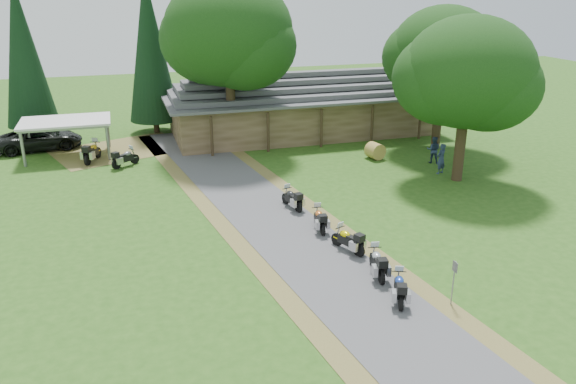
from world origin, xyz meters
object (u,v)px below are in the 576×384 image
object	(u,v)px
hay_bale	(375,151)
motorcycle_row_d	(320,218)
car_dark_suv	(40,134)
motorcycle_carport_b	(125,157)
lodge	(302,102)
motorcycle_carport_a	(92,151)
motorcycle_row_e	(292,198)
carport	(68,138)
motorcycle_row_c	(348,239)
motorcycle_row_b	(377,262)
motorcycle_row_a	(400,286)

from	to	relation	value
hay_bale	motorcycle_row_d	bearing A→B (deg)	-127.52
car_dark_suv	motorcycle_carport_b	bearing A→B (deg)	-144.52
lodge	car_dark_suv	distance (m)	19.54
lodge	motorcycle_carport_a	size ratio (longest dim) A/B	10.01
motorcycle_row_e	motorcycle_carport_a	size ratio (longest dim) A/B	0.82
carport	motorcycle_row_c	xyz separation A→B (m)	(12.69, -19.26, -0.67)
car_dark_suv	carport	bearing A→B (deg)	-147.71
motorcycle_row_d	lodge	bearing A→B (deg)	-8.74
lodge	motorcycle_row_c	size ratio (longest dim) A/B	12.11
lodge	carport	distance (m)	17.57
lodge	motorcycle_row_e	world-z (taller)	lodge
car_dark_suv	motorcycle_row_d	size ratio (longest dim) A/B	3.53
motorcycle_row_e	motorcycle_row_b	bearing A→B (deg)	175.67
car_dark_suv	motorcycle_row_d	world-z (taller)	car_dark_suv
motorcycle_carport_b	carport	bearing A→B (deg)	100.18
motorcycle_row_e	motorcycle_carport_b	xyz separation A→B (m)	(-8.20, 10.11, 0.04)
motorcycle_row_a	motorcycle_carport_b	xyz separation A→B (m)	(-9.29, 20.12, 0.05)
motorcycle_row_e	motorcycle_row_d	bearing A→B (deg)	176.06
carport	motorcycle_row_d	bearing A→B (deg)	-53.58
car_dark_suv	motorcycle_row_c	bearing A→B (deg)	-154.10
motorcycle_carport_a	motorcycle_row_e	bearing A→B (deg)	-117.08
lodge	motorcycle_row_a	size ratio (longest dim) A/B	12.43
motorcycle_row_e	motorcycle_carport_b	distance (m)	13.02
motorcycle_row_e	motorcycle_row_c	bearing A→B (deg)	176.15
motorcycle_row_a	motorcycle_row_d	size ratio (longest dim) A/B	0.99
carport	motorcycle_carport_b	bearing A→B (deg)	-44.18
lodge	car_dark_suv	xyz separation A→B (m)	(-19.48, 0.78, -1.28)
motorcycle_row_a	lodge	bearing A→B (deg)	12.15
lodge	motorcycle_row_c	world-z (taller)	lodge
motorcycle_row_a	motorcycle_carport_b	size ratio (longest dim) A/B	0.93
car_dark_suv	motorcycle_row_e	bearing A→B (deg)	-147.46
lodge	motorcycle_row_e	size ratio (longest dim) A/B	12.22
hay_bale	motorcycle_carport_a	bearing A→B (deg)	165.02
motorcycle_row_d	motorcycle_carport_a	world-z (taller)	motorcycle_carport_a
motorcycle_row_c	motorcycle_row_d	size ratio (longest dim) A/B	1.02
motorcycle_row_a	carport	bearing A→B (deg)	50.96
carport	motorcycle_row_c	world-z (taller)	carport
motorcycle_row_a	motorcycle_carport_b	world-z (taller)	motorcycle_carport_b
motorcycle_row_a	hay_bale	size ratio (longest dim) A/B	1.56
carport	hay_bale	world-z (taller)	carport
motorcycle_row_b	motorcycle_carport_a	distance (m)	22.89
carport	hay_bale	distance (m)	21.06
motorcycle_row_e	motorcycle_carport_b	world-z (taller)	motorcycle_carport_b
motorcycle_carport_b	car_dark_suv	bearing A→B (deg)	98.23
motorcycle_row_a	motorcycle_row_d	distance (m)	7.01
motorcycle_row_a	hay_bale	xyz separation A→B (m)	(7.01, 16.94, -0.04)
motorcycle_row_d	motorcycle_row_e	xyz separation A→B (m)	(-0.45, 3.03, 0.00)
lodge	car_dark_suv	world-z (taller)	lodge
carport	motorcycle_row_c	size ratio (longest dim) A/B	3.32
car_dark_suv	motorcycle_carport_b	world-z (taller)	car_dark_suv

